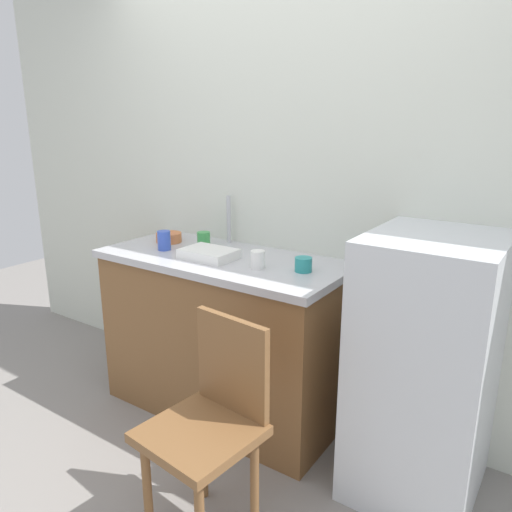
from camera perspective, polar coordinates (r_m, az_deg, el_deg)
The scene contains 13 objects.
ground_plane at distance 2.49m, azimuth -9.01°, elevation -25.30°, with size 8.00×8.00×0.00m, color gray.
back_wall at distance 2.71m, azimuth 4.45°, elevation 8.01°, with size 4.80×0.10×2.53m, color silver.
cabinet_base at distance 2.79m, azimuth -3.72°, elevation -9.50°, with size 1.33×0.60×0.88m, color brown.
countertop at distance 2.63m, azimuth -3.90°, elevation -0.40°, with size 1.37×0.64×0.04m, color #B7B7BC.
faucet at distance 2.87m, azimuth -3.20°, elevation 4.29°, with size 0.02×0.02×0.28m, color #B7B7BC.
refrigerator at distance 2.28m, azimuth 19.14°, elevation -12.30°, with size 0.53×0.62×1.18m, color silver.
chair at distance 2.01m, azimuth -5.28°, elevation -18.58°, with size 0.44×0.44×0.89m.
dish_tray at distance 2.58m, azimuth -5.54°, elevation 0.26°, with size 0.28×0.20×0.05m, color white.
terracotta_bowl at distance 2.96m, azimuth -10.16°, elevation 2.16°, with size 0.15×0.15×0.06m, color #C67042.
cup_blue at distance 2.78m, azimuth -10.71°, elevation 1.80°, with size 0.07×0.07×0.11m, color blue.
cup_green at distance 2.85m, azimuth -6.14°, elevation 2.04°, with size 0.08×0.08×0.08m, color green.
cup_white at distance 2.39m, azimuth 0.20°, elevation -0.42°, with size 0.07×0.07×0.09m, color white.
cup_teal at distance 2.35m, azimuth 5.57°, elevation -1.00°, with size 0.08×0.08×0.07m, color teal.
Camera 1 is at (1.33, -1.34, 1.63)m, focal length 34.18 mm.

